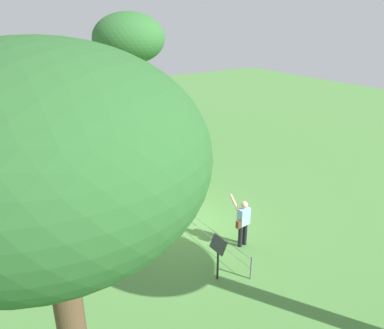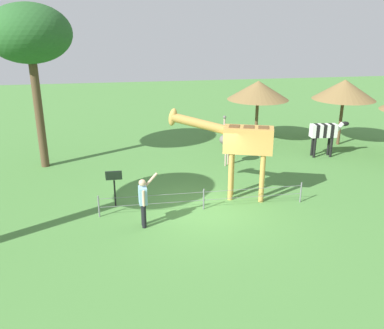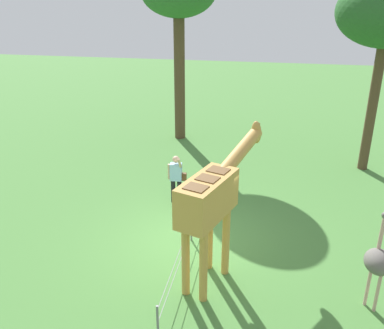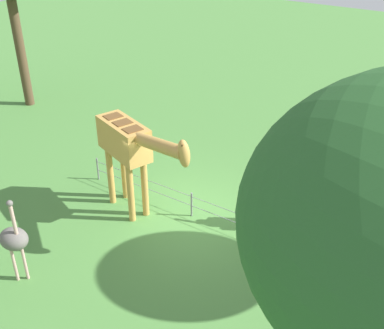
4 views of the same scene
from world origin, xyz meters
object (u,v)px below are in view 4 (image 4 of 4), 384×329
giraffe (130,146)px  ostrich (14,239)px  visitor (276,197)px  info_sign (282,241)px

giraffe → ostrich: 3.63m
visitor → info_sign: 1.88m
visitor → ostrich: (-3.94, -5.12, 0.27)m
ostrich → info_sign: size_ratio=1.70×
giraffe → info_sign: giraffe is taller
giraffe → ostrich: (-0.46, -3.48, -0.93)m
giraffe → visitor: (3.48, 1.64, -1.20)m
visitor → ostrich: bearing=-127.6°
visitor → ostrich: 6.47m
visitor → info_sign: bearing=-61.4°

